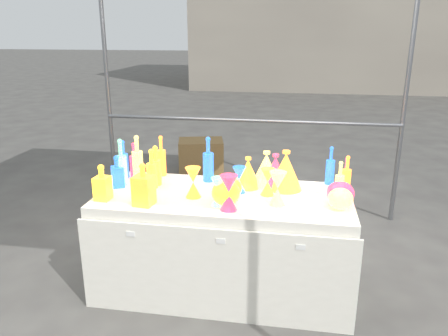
% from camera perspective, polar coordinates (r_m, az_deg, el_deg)
% --- Properties ---
extents(ground, '(80.00, 80.00, 0.00)m').
position_cam_1_polar(ground, '(3.47, 0.00, -15.12)').
color(ground, slate).
rests_on(ground, ground).
extents(display_table, '(1.84, 0.83, 0.75)m').
position_cam_1_polar(display_table, '(3.28, -0.03, -9.69)').
color(display_table, white).
rests_on(display_table, ground).
extents(cardboard_box_closed, '(0.69, 0.56, 0.44)m').
position_cam_1_polar(cardboard_box_closed, '(6.05, -3.02, 1.63)').
color(cardboard_box_closed, olive).
rests_on(cardboard_box_closed, ground).
extents(cardboard_box_flat, '(0.76, 0.62, 0.06)m').
position_cam_1_polar(cardboard_box_flat, '(5.27, 3.41, -2.99)').
color(cardboard_box_flat, olive).
rests_on(cardboard_box_flat, ground).
extents(bottle_0, '(0.10, 0.10, 0.31)m').
position_cam_1_polar(bottle_0, '(3.33, -8.88, 0.35)').
color(bottle_0, red).
rests_on(bottle_0, display_table).
extents(bottle_1, '(0.08, 0.08, 0.30)m').
position_cam_1_polar(bottle_1, '(3.55, -12.97, 1.17)').
color(bottle_1, '#17813E').
rests_on(bottle_1, display_table).
extents(bottle_2, '(0.08, 0.08, 0.33)m').
position_cam_1_polar(bottle_2, '(3.53, -8.19, 1.60)').
color(bottle_2, yellow).
rests_on(bottle_2, display_table).
extents(bottle_3, '(0.10, 0.10, 0.29)m').
position_cam_1_polar(bottle_3, '(3.51, -11.62, 0.99)').
color(bottle_3, '#1F32B7').
rests_on(bottle_3, display_table).
extents(bottle_4, '(0.09, 0.09, 0.35)m').
position_cam_1_polar(bottle_4, '(3.48, -11.25, 1.39)').
color(bottle_4, teal).
rests_on(bottle_4, display_table).
extents(bottle_5, '(0.10, 0.10, 0.36)m').
position_cam_1_polar(bottle_5, '(3.35, -13.28, 0.71)').
color(bottle_5, '#C6276F').
rests_on(bottle_5, display_table).
extents(bottle_6, '(0.09, 0.09, 0.30)m').
position_cam_1_polar(bottle_6, '(3.26, -9.41, -0.07)').
color(bottle_6, red).
rests_on(bottle_6, display_table).
extents(bottle_7, '(0.09, 0.09, 0.35)m').
position_cam_1_polar(bottle_7, '(3.36, -2.07, 1.17)').
color(bottle_7, '#17813E').
rests_on(bottle_7, display_table).
extents(decanter_0, '(0.11, 0.11, 0.25)m').
position_cam_1_polar(decanter_0, '(3.11, -15.64, -1.80)').
color(decanter_0, red).
rests_on(decanter_0, display_table).
extents(decanter_1, '(0.14, 0.14, 0.29)m').
position_cam_1_polar(decanter_1, '(2.95, -10.49, -2.10)').
color(decanter_1, yellow).
rests_on(decanter_1, display_table).
extents(decanter_2, '(0.12, 0.12, 0.24)m').
position_cam_1_polar(decanter_2, '(3.35, -13.75, -0.40)').
color(decanter_2, '#17813E').
rests_on(decanter_2, display_table).
extents(hourglass_0, '(0.12, 0.12, 0.22)m').
position_cam_1_polar(hourglass_0, '(3.06, -4.05, -1.88)').
color(hourglass_0, yellow).
rests_on(hourglass_0, display_table).
extents(hourglass_1, '(0.15, 0.15, 0.24)m').
position_cam_1_polar(hourglass_1, '(2.84, 0.62, -3.24)').
color(hourglass_1, '#1F32B7').
rests_on(hourglass_1, display_table).
extents(hourglass_2, '(0.13, 0.13, 0.23)m').
position_cam_1_polar(hourglass_2, '(2.93, 7.01, -2.68)').
color(hourglass_2, teal).
rests_on(hourglass_2, display_table).
extents(hourglass_3, '(0.11, 0.11, 0.20)m').
position_cam_1_polar(hourglass_3, '(2.91, -0.77, -3.11)').
color(hourglass_3, '#C6276F').
rests_on(hourglass_3, display_table).
extents(hourglass_4, '(0.13, 0.13, 0.20)m').
position_cam_1_polar(hourglass_4, '(3.11, 5.72, -1.83)').
color(hourglass_4, red).
rests_on(hourglass_4, display_table).
extents(hourglass_5, '(0.12, 0.12, 0.19)m').
position_cam_1_polar(hourglass_5, '(3.14, 1.99, -1.55)').
color(hourglass_5, '#17813E').
rests_on(hourglass_5, display_table).
extents(globe_0, '(0.25, 0.25, 0.15)m').
position_cam_1_polar(globe_0, '(2.93, 0.25, -3.42)').
color(globe_0, red).
rests_on(globe_0, display_table).
extents(globe_1, '(0.17, 0.17, 0.13)m').
position_cam_1_polar(globe_1, '(2.96, 14.95, -4.08)').
color(globe_1, teal).
rests_on(globe_1, display_table).
extents(globe_2, '(0.19, 0.19, 0.13)m').
position_cam_1_polar(globe_2, '(3.06, 0.89, -2.74)').
color(globe_2, yellow).
rests_on(globe_2, display_table).
extents(globe_3, '(0.25, 0.25, 0.15)m').
position_cam_1_polar(globe_3, '(3.02, 14.94, -3.40)').
color(globe_3, '#1F32B7').
rests_on(globe_3, display_table).
extents(lampshade_0, '(0.20, 0.20, 0.23)m').
position_cam_1_polar(lampshade_0, '(3.25, 3.15, -0.54)').
color(lampshade_0, '#C8E32F').
rests_on(lampshade_0, display_table).
extents(lampshade_1, '(0.33, 0.33, 0.29)m').
position_cam_1_polar(lampshade_1, '(3.23, 8.05, -0.26)').
color(lampshade_1, '#C8E32F').
rests_on(lampshade_1, display_table).
extents(lampshade_2, '(0.25, 0.25, 0.26)m').
position_cam_1_polar(lampshade_2, '(3.26, 6.71, -0.34)').
color(lampshade_2, '#1F32B7').
rests_on(lampshade_2, display_table).
extents(lampshade_3, '(0.30, 0.30, 0.27)m').
position_cam_1_polar(lampshade_3, '(3.28, 5.54, -0.08)').
color(lampshade_3, teal).
rests_on(lampshade_3, display_table).
extents(bottle_8, '(0.08, 0.08, 0.30)m').
position_cam_1_polar(bottle_8, '(3.40, 13.73, 0.33)').
color(bottle_8, '#17813E').
rests_on(bottle_8, display_table).
extents(bottle_9, '(0.07, 0.07, 0.28)m').
position_cam_1_polar(bottle_9, '(3.23, 15.72, -0.86)').
color(bottle_9, yellow).
rests_on(bottle_9, display_table).
extents(bottle_10, '(0.08, 0.08, 0.25)m').
position_cam_1_polar(bottle_10, '(3.29, 15.60, -0.78)').
color(bottle_10, '#1F32B7').
rests_on(bottle_10, display_table).
extents(bottle_11, '(0.08, 0.08, 0.28)m').
position_cam_1_polar(bottle_11, '(3.09, 14.86, -1.63)').
color(bottle_11, teal).
rests_on(bottle_11, display_table).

